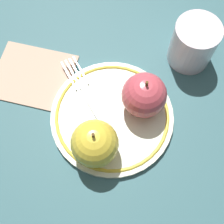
# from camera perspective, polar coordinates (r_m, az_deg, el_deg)

# --- Properties ---
(ground_plane) EXTENTS (2.00, 2.00, 0.00)m
(ground_plane) POSITION_cam_1_polar(r_m,az_deg,el_deg) (0.55, -0.61, -1.03)
(ground_plane) COLOR #345D63
(plate) EXTENTS (0.21, 0.21, 0.01)m
(plate) POSITION_cam_1_polar(r_m,az_deg,el_deg) (0.54, -0.00, -1.04)
(plate) COLOR silver
(plate) RESTS_ON ground_plane
(apple_red_whole) EXTENTS (0.07, 0.07, 0.08)m
(apple_red_whole) POSITION_cam_1_polar(r_m,az_deg,el_deg) (0.51, 5.89, 3.07)
(apple_red_whole) COLOR #C74754
(apple_red_whole) RESTS_ON plate
(apple_second_whole) EXTENTS (0.07, 0.07, 0.08)m
(apple_second_whole) POSITION_cam_1_polar(r_m,az_deg,el_deg) (0.48, -3.19, -5.76)
(apple_second_whole) COLOR gold
(apple_second_whole) RESTS_ON plate
(fork) EXTENTS (0.16, 0.11, 0.00)m
(fork) POSITION_cam_1_polar(r_m,az_deg,el_deg) (0.54, -3.92, 2.03)
(fork) COLOR silver
(fork) RESTS_ON plate
(drinking_glass) EXTENTS (0.08, 0.08, 0.09)m
(drinking_glass) POSITION_cam_1_polar(r_m,az_deg,el_deg) (0.58, 14.63, 11.98)
(drinking_glass) COLOR silver
(drinking_glass) RESTS_ON ground_plane
(napkin_folded) EXTENTS (0.14, 0.16, 0.01)m
(napkin_folded) POSITION_cam_1_polar(r_m,az_deg,el_deg) (0.59, -14.23, 6.52)
(napkin_folded) COLOR tan
(napkin_folded) RESTS_ON ground_plane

